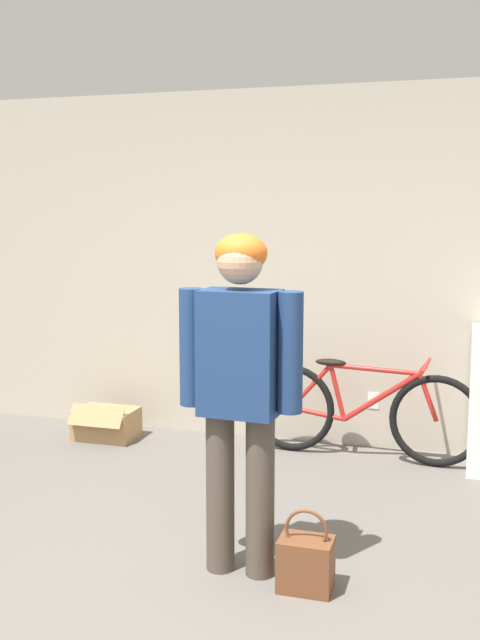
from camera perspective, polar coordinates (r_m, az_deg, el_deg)
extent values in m
cube|color=#B7AD99|center=(5.54, 4.74, 3.93)|extent=(8.00, 0.06, 2.60)
cube|color=white|center=(5.57, 10.12, -6.06)|extent=(0.08, 0.01, 0.12)
cylinder|color=#4C4238|center=(3.68, -1.51, -12.94)|extent=(0.14, 0.14, 0.78)
cylinder|color=#4C4238|center=(3.63, 1.54, -13.27)|extent=(0.14, 0.14, 0.78)
cube|color=navy|center=(3.46, 0.00, -2.52)|extent=(0.37, 0.24, 0.59)
cylinder|color=navy|center=(3.53, -3.70, -2.07)|extent=(0.12, 0.12, 0.56)
cylinder|color=navy|center=(3.40, 3.85, -2.49)|extent=(0.12, 0.12, 0.56)
sphere|color=tan|center=(3.41, 0.00, 4.49)|extent=(0.21, 0.21, 0.21)
ellipsoid|color=orange|center=(3.42, 0.08, 5.12)|extent=(0.24, 0.22, 0.18)
torus|color=black|center=(5.43, 3.91, -6.68)|extent=(0.64, 0.08, 0.64)
torus|color=black|center=(5.26, 14.74, -7.46)|extent=(0.64, 0.08, 0.64)
cylinder|color=red|center=(5.39, 5.90, -7.09)|extent=(0.39, 0.05, 0.08)
cylinder|color=red|center=(5.35, 5.40, -5.08)|extent=(0.31, 0.05, 0.36)
cylinder|color=red|center=(5.32, 7.43, -5.48)|extent=(0.14, 0.04, 0.39)
cylinder|color=red|center=(5.26, 10.69, -5.78)|extent=(0.53, 0.07, 0.40)
cylinder|color=red|center=(5.23, 10.20, -3.72)|extent=(0.61, 0.07, 0.05)
cylinder|color=red|center=(5.22, 14.14, -5.74)|extent=(0.16, 0.04, 0.33)
cylinder|color=red|center=(5.18, 13.76, -3.69)|extent=(0.07, 0.04, 0.08)
cylinder|color=red|center=(5.17, 13.99, -3.38)|extent=(0.05, 0.46, 0.02)
ellipsoid|color=black|center=(5.28, 6.93, -3.22)|extent=(0.22, 0.09, 0.05)
cube|color=brown|center=(3.62, 5.03, -18.04)|extent=(0.25, 0.18, 0.24)
torus|color=brown|center=(3.55, 5.07, -15.66)|extent=(0.20, 0.02, 0.20)
cube|color=#A87F51|center=(5.85, -10.14, -7.77)|extent=(0.45, 0.32, 0.23)
cube|color=#A87F51|center=(5.68, -10.91, -7.19)|extent=(0.43, 0.12, 0.14)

